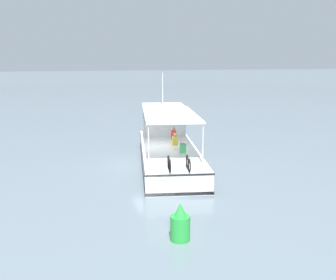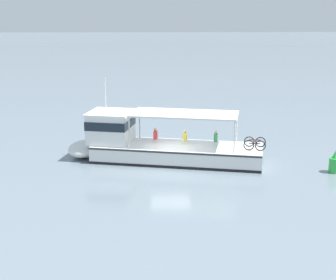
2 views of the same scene
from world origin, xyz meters
The scene contains 3 objects.
ground_plane centered at (0.00, 0.00, 0.00)m, with size 400.00×400.00×0.00m, color slate.
ferry_main centered at (-1.16, -1.13, 1.02)m, with size 5.80×13.07×5.32m.
channel_buoy centered at (1.82, 9.80, 0.57)m, with size 0.70×0.70×1.40m.
Camera 1 is at (5.98, 21.33, 6.21)m, focal length 40.39 mm.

